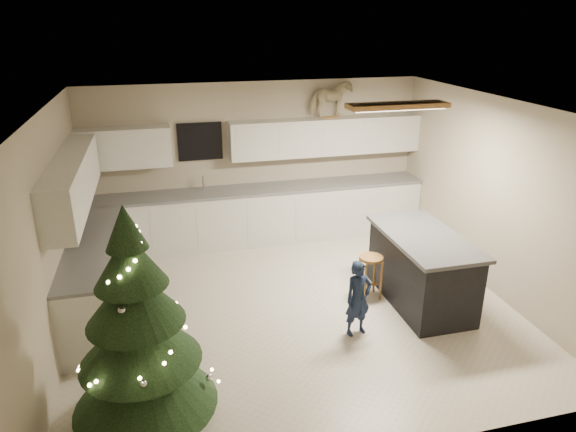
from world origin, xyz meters
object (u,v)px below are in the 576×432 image
(bar_stool, at_px, (371,267))
(christmas_tree, at_px, (139,340))
(island, at_px, (421,269))
(toddler, at_px, (358,298))
(rocking_horse, at_px, (331,99))

(bar_stool, bearing_deg, christmas_tree, -150.87)
(island, xyz_separation_m, toddler, (-1.08, -0.49, -0.01))
(island, distance_m, christmas_tree, 3.77)
(bar_stool, height_order, rocking_horse, rocking_horse)
(christmas_tree, relative_size, rocking_horse, 3.01)
(island, bearing_deg, toddler, -155.43)
(christmas_tree, bearing_deg, toddler, 19.60)
(bar_stool, bearing_deg, toddler, -122.40)
(island, distance_m, toddler, 1.18)
(bar_stool, xyz_separation_m, toddler, (-0.48, -0.75, 0.02))
(bar_stool, relative_size, toddler, 0.64)
(toddler, bearing_deg, christmas_tree, -172.19)
(christmas_tree, xyz_separation_m, toddler, (2.42, 0.86, -0.42))
(island, bearing_deg, christmas_tree, -158.83)
(christmas_tree, xyz_separation_m, rocking_horse, (3.06, 3.92, 1.41))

